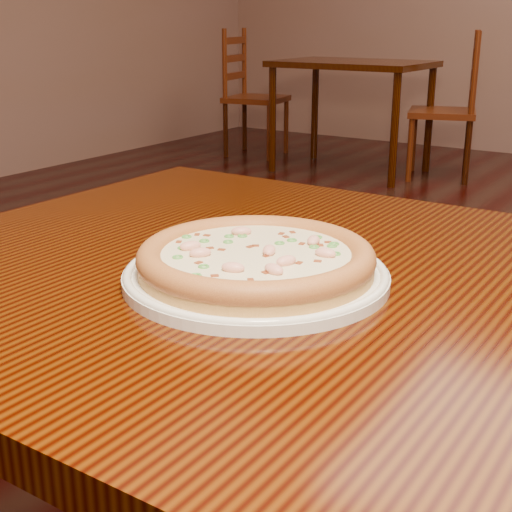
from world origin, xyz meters
The scene contains 7 objects.
ground centered at (0.00, 0.00, 0.00)m, with size 9.00×9.00×0.00m, color black.
hero_table centered at (0.28, -0.65, 0.65)m, with size 1.20×0.80×0.75m.
plate centered at (0.16, -0.70, 0.76)m, with size 0.29×0.29×0.02m.
pizza centered at (0.16, -0.70, 0.78)m, with size 0.26×0.26×0.03m.
bg_table_left centered at (-1.63, 3.17, 0.65)m, with size 1.00×0.70×0.75m.
chair_a centered at (-2.57, 3.32, 0.44)m, with size 0.49×0.49×0.95m.
chair_b centered at (-0.99, 3.33, 0.44)m, with size 0.53×0.53×0.95m.
Camera 1 is at (0.56, -1.31, 1.03)m, focal length 50.00 mm.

